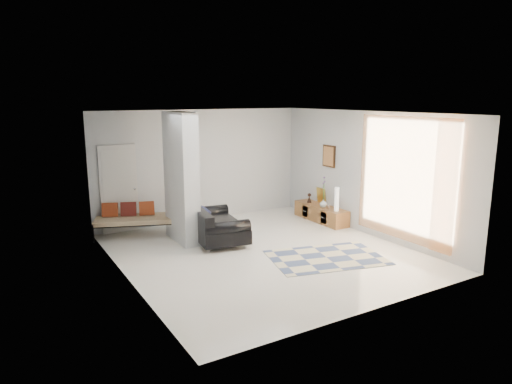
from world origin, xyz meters
TOP-DOWN VIEW (x-y plane):
  - floor at (0.00, 0.00)m, footprint 6.00×6.00m
  - ceiling at (0.00, 0.00)m, footprint 6.00×6.00m
  - wall_back at (0.00, 3.00)m, footprint 6.00×0.00m
  - wall_front at (0.00, -3.00)m, footprint 6.00×0.00m
  - wall_left at (-2.75, 0.00)m, footprint 0.00×6.00m
  - wall_right at (2.75, 0.00)m, footprint 0.00×6.00m
  - partition_column at (-1.10, 1.60)m, footprint 0.35×1.20m
  - hallway_door at (-2.10, 2.96)m, footprint 0.85×0.06m
  - curtain at (2.67, -1.15)m, footprint 0.00×2.55m
  - wall_art at (2.72, 1.30)m, footprint 0.04×0.45m
  - media_console at (2.52, 1.30)m, footprint 0.45×1.68m
  - loveseat at (-0.53, 1.21)m, footprint 1.23×1.83m
  - daybed at (-1.92, 2.48)m, footprint 1.91×1.31m
  - area_rug at (0.90, -0.90)m, footprint 2.48×1.95m
  - cylinder_lamp at (2.50, 0.70)m, footprint 0.11×0.11m
  - bronze_figurine at (2.47, 1.74)m, footprint 0.13×0.13m
  - vase at (2.47, 1.16)m, footprint 0.20×0.20m

SIDE VIEW (x-z plane):
  - floor at x=0.00m, z-range 0.00..0.00m
  - area_rug at x=0.90m, z-range 0.00..0.01m
  - media_console at x=2.52m, z-range -0.19..0.61m
  - loveseat at x=-0.53m, z-range -0.03..0.73m
  - daybed at x=-1.92m, z-range 0.03..0.80m
  - vase at x=2.47m, z-range 0.40..0.60m
  - bronze_figurine at x=2.47m, z-range 0.40..0.64m
  - cylinder_lamp at x=2.50m, z-range 0.40..0.98m
  - hallway_door at x=-2.10m, z-range 0.00..2.04m
  - partition_column at x=-1.10m, z-range 0.00..2.80m
  - wall_back at x=0.00m, z-range -1.60..4.40m
  - wall_front at x=0.00m, z-range -1.60..4.40m
  - wall_left at x=-2.75m, z-range -1.60..4.40m
  - wall_right at x=2.75m, z-range -1.60..4.40m
  - curtain at x=2.67m, z-range 0.17..2.72m
  - wall_art at x=2.72m, z-range 1.38..1.92m
  - ceiling at x=0.00m, z-range 2.80..2.80m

